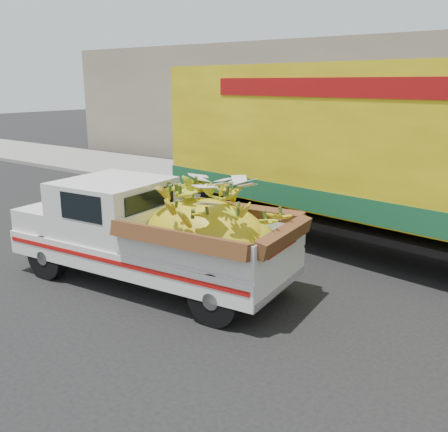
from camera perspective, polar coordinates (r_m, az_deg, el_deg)
The scene contains 6 objects.
ground at distance 8.80m, azimuth 0.75°, elevation -7.97°, with size 100.00×100.00×0.00m, color black.
curb at distance 13.39m, azimuth 14.69°, elevation -0.01°, with size 60.00×0.25×0.15m, color gray.
sidewalk at distance 15.31m, azimuth 17.68°, elevation 1.61°, with size 60.00×4.00×0.14m, color gray.
building_left at distance 23.79m, azimuth 4.33°, elevation 12.74°, with size 18.00×6.00×5.00m, color gray.
pickup_truck at distance 8.49m, azimuth -6.50°, elevation -2.10°, with size 5.22×2.35×1.77m.
semi_trailer at distance 9.98m, azimuth 22.72°, elevation 6.29°, with size 12.05×4.07×3.80m.
Camera 1 is at (4.74, -6.56, 3.44)m, focal length 40.00 mm.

